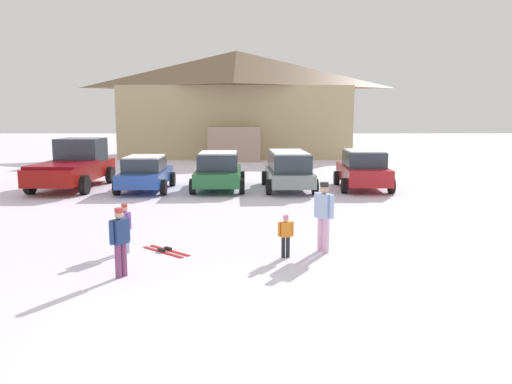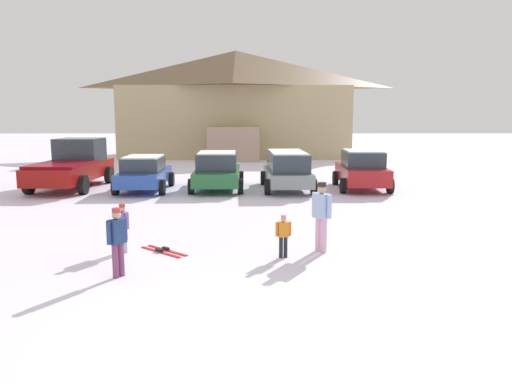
% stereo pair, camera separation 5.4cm
% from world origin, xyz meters
% --- Properties ---
extents(ground, '(160.00, 160.00, 0.00)m').
position_xyz_m(ground, '(0.00, 0.00, 0.00)').
color(ground, white).
extents(ski_lodge, '(17.59, 10.32, 8.14)m').
position_xyz_m(ski_lodge, '(-1.05, 32.87, 4.13)').
color(ski_lodge, tan).
rests_on(ski_lodge, ground).
extents(parked_blue_hatchback, '(2.19, 4.27, 1.50)m').
position_xyz_m(parked_blue_hatchback, '(-4.24, 14.24, 0.77)').
color(parked_blue_hatchback, '#284CA8').
rests_on(parked_blue_hatchback, ground).
extents(parked_green_coupe, '(2.32, 4.47, 1.65)m').
position_xyz_m(parked_green_coupe, '(-1.13, 14.57, 0.83)').
color(parked_green_coupe, '#266839').
rests_on(parked_green_coupe, ground).
extents(parked_grey_wagon, '(2.27, 4.79, 1.67)m').
position_xyz_m(parked_grey_wagon, '(1.89, 14.56, 0.90)').
color(parked_grey_wagon, gray).
rests_on(parked_grey_wagon, ground).
extents(parked_red_sedan, '(2.25, 4.16, 1.72)m').
position_xyz_m(parked_red_sedan, '(5.16, 14.67, 0.86)').
color(parked_red_sedan, '#AD1E22').
rests_on(parked_red_sedan, ground).
extents(pickup_truck, '(2.58, 5.76, 2.15)m').
position_xyz_m(pickup_truck, '(-7.60, 15.17, 1.00)').
color(pickup_truck, maroon).
rests_on(pickup_truck, ground).
extents(skier_teen_in_navy_coat, '(0.35, 0.46, 1.41)m').
position_xyz_m(skier_teen_in_navy_coat, '(-2.22, 2.70, 0.79)').
color(skier_teen_in_navy_coat, '#773C65').
rests_on(skier_teen_in_navy_coat, ground).
extents(skier_child_in_purple_jacket, '(0.34, 0.32, 1.16)m').
position_xyz_m(skier_child_in_purple_jacket, '(-2.59, 4.50, 0.66)').
color(skier_child_in_purple_jacket, '#A3ACD6').
rests_on(skier_child_in_purple_jacket, ground).
extents(skier_child_in_orange_jacket, '(0.36, 0.18, 0.99)m').
position_xyz_m(skier_child_in_orange_jacket, '(1.16, 4.07, 0.56)').
color(skier_child_in_orange_jacket, '#202229').
rests_on(skier_child_in_orange_jacket, ground).
extents(skier_adult_in_blue_parka, '(0.43, 0.52, 1.67)m').
position_xyz_m(skier_adult_in_blue_parka, '(2.08, 4.57, 0.94)').
color(skier_adult_in_blue_parka, '#DBA9C8').
rests_on(skier_adult_in_blue_parka, ground).
extents(pair_of_skis, '(1.26, 1.15, 0.08)m').
position_xyz_m(pair_of_skis, '(-1.66, 4.57, 0.02)').
color(pair_of_skis, red).
rests_on(pair_of_skis, ground).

